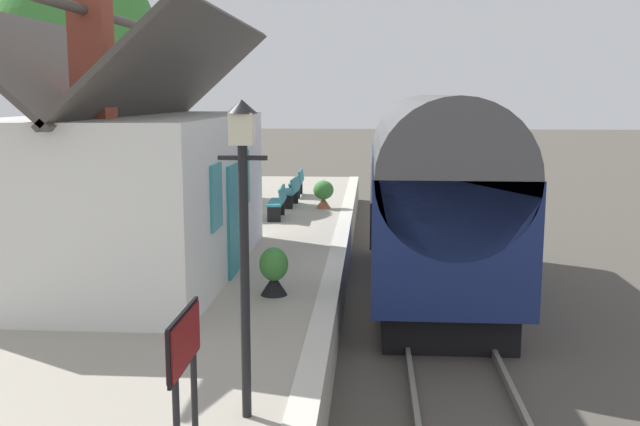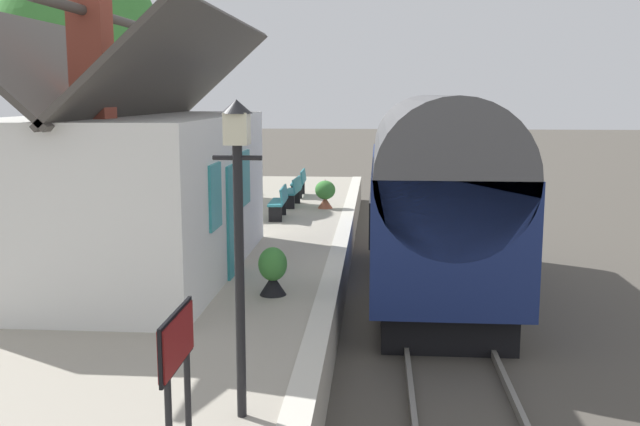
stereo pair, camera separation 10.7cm
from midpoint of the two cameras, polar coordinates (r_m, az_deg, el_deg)
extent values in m
plane|color=#4C473F|center=(14.70, 5.96, -7.91)|extent=(160.00, 160.00, 0.00)
cube|color=#A39B8C|center=(14.95, -8.85, -5.77)|extent=(32.00, 5.63, 0.95)
cube|color=beige|center=(14.46, 1.33, -4.20)|extent=(32.00, 0.36, 0.02)
cube|color=gray|center=(14.81, 12.30, -7.66)|extent=(52.00, 0.08, 0.14)
cube|color=gray|center=(14.69, 6.67, -7.66)|extent=(52.00, 0.08, 0.14)
cube|color=black|center=(16.20, 9.04, -5.07)|extent=(7.87, 2.29, 0.70)
cube|color=navy|center=(15.90, 9.17, 0.18)|extent=(8.55, 2.70, 2.30)
cylinder|color=#515154|center=(15.76, 9.28, 4.31)|extent=(8.55, 2.65, 2.65)
cube|color=black|center=(15.81, 4.26, 1.27)|extent=(7.27, 0.03, 0.80)
cylinder|color=black|center=(18.69, 8.43, -3.13)|extent=(0.70, 2.16, 0.70)
cylinder|color=black|center=(13.74, 9.87, -7.71)|extent=(0.70, 2.16, 0.70)
cube|color=black|center=(20.10, 8.23, 3.24)|extent=(0.04, 2.16, 0.90)
cylinder|color=#F2EDCC|center=(20.24, 8.17, 0.49)|extent=(0.06, 0.24, 0.24)
cube|color=red|center=(20.36, 8.13, -0.76)|extent=(0.16, 2.56, 0.24)
cube|color=white|center=(14.25, -14.05, 1.41)|extent=(7.20, 3.74, 2.99)
cube|color=#47423D|center=(13.86, -10.70, 11.00)|extent=(7.70, 2.12, 1.92)
cube|color=#47423D|center=(14.46, -18.00, 10.63)|extent=(7.70, 2.12, 1.92)
cylinder|color=#47423D|center=(14.19, -14.57, 14.22)|extent=(7.70, 0.16, 0.16)
cube|color=brown|center=(12.41, -17.35, 12.94)|extent=(0.56, 0.56, 2.53)
cube|color=teal|center=(13.67, -6.67, -0.59)|extent=(0.90, 0.06, 2.10)
cube|color=teal|center=(12.22, -7.99, 1.30)|extent=(0.80, 0.05, 1.10)
cube|color=teal|center=(14.94, -5.69, 2.78)|extent=(0.80, 0.05, 1.10)
cube|color=#26727F|center=(24.47, -1.61, 2.39)|extent=(1.41, 0.43, 0.06)
cube|color=#26727F|center=(24.43, -1.19, 2.93)|extent=(1.40, 0.13, 0.40)
cube|color=black|center=(23.94, -1.72, 1.69)|extent=(0.07, 0.36, 0.44)
cube|color=black|center=(25.05, -1.50, 2.03)|extent=(0.07, 0.36, 0.44)
cube|color=#26727F|center=(20.02, -3.21, 0.85)|extent=(1.41, 0.43, 0.06)
cube|color=#26727F|center=(19.97, -2.70, 1.50)|extent=(1.40, 0.14, 0.40)
cube|color=black|center=(19.51, -3.38, -0.06)|extent=(0.07, 0.36, 0.44)
cube|color=black|center=(20.61, -3.03, 0.44)|extent=(0.07, 0.36, 0.44)
cube|color=#26727F|center=(22.22, -2.12, 1.69)|extent=(1.42, 0.46, 0.06)
cube|color=#26727F|center=(22.16, -1.66, 2.28)|extent=(1.40, 0.17, 0.40)
cube|color=black|center=(21.70, -2.35, 0.90)|extent=(0.08, 0.36, 0.44)
cube|color=black|center=(22.80, -1.89, 1.31)|extent=(0.08, 0.36, 0.44)
cone|color=#9E5138|center=(21.84, 0.55, 0.82)|extent=(0.45, 0.45, 0.34)
cylinder|color=#9E5138|center=(21.86, 0.55, 0.46)|extent=(0.25, 0.25, 0.06)
ellipsoid|color=#3D8438|center=(21.79, 0.55, 1.82)|extent=(0.61, 0.61, 0.57)
cone|color=#BC3D5B|center=(21.76, 0.55, 2.38)|extent=(0.11, 0.11, 0.24)
cone|color=gray|center=(21.75, -9.35, 0.64)|extent=(0.33, 0.33, 0.32)
cylinder|color=gray|center=(21.77, -9.35, 0.30)|extent=(0.18, 0.18, 0.06)
ellipsoid|color=#3D8438|center=(21.70, -9.38, 1.48)|extent=(0.46, 0.46, 0.47)
cone|color=black|center=(12.45, -3.48, -5.61)|extent=(0.46, 0.46, 0.37)
cylinder|color=black|center=(12.49, -3.47, -6.29)|extent=(0.25, 0.25, 0.06)
ellipsoid|color=#3D8438|center=(12.36, -3.49, -4.02)|extent=(0.49, 0.49, 0.58)
cylinder|color=black|center=(7.55, -5.93, -5.54)|extent=(0.10, 0.10, 2.90)
cylinder|color=black|center=(7.33, -6.10, 4.34)|extent=(0.05, 0.50, 0.05)
cube|color=beige|center=(7.31, -6.14, 6.60)|extent=(0.24, 0.24, 0.32)
cone|color=black|center=(7.31, -6.17, 8.32)|extent=(0.32, 0.32, 0.14)
cylinder|color=black|center=(6.91, -9.87, -15.02)|extent=(0.06, 0.06, 1.10)
cube|color=maroon|center=(6.35, -10.74, -9.77)|extent=(0.90, 0.06, 0.44)
cube|color=black|center=(6.35, -10.74, -9.77)|extent=(0.96, 0.03, 0.50)
cylinder|color=#4C3828|center=(30.51, -18.65, 4.38)|extent=(0.29, 0.29, 3.98)
ellipsoid|color=#3D8438|center=(30.46, -19.05, 11.88)|extent=(4.47, 4.20, 5.74)
cylinder|color=#4C3828|center=(26.46, -17.79, 3.90)|extent=(0.26, 0.26, 4.12)
ellipsoid|color=#3D8438|center=(26.43, -18.24, 12.87)|extent=(4.95, 5.34, 5.96)
camera|label=1|loc=(0.05, -89.79, 0.03)|focal=40.73mm
camera|label=2|loc=(0.05, 90.21, -0.03)|focal=40.73mm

